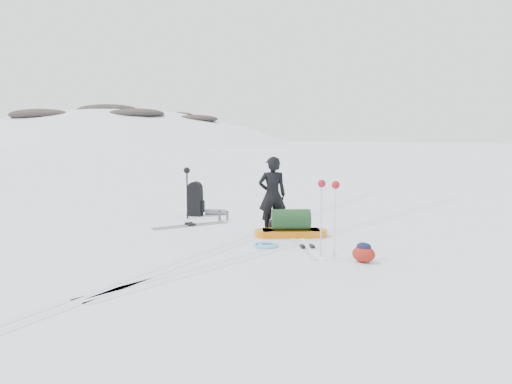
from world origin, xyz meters
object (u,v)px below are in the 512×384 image
Objects in this scene: expedition_rucksack at (198,200)px; skier at (272,195)px; pulk_sled at (291,226)px; ski_poles_black at (187,177)px.

skier is at bearing -36.73° from expedition_rucksack.
expedition_rucksack is (-3.47, 0.99, 0.20)m from pulk_sled.
skier reaches higher than ski_poles_black.
expedition_rucksack reaches higher than pulk_sled.
skier is 3.09m from expedition_rucksack.
pulk_sled is at bearing 127.83° from skier.
skier is 1.27× the size of ski_poles_black.
skier is at bearing -0.64° from ski_poles_black.
skier is at bearing 134.03° from pulk_sled.
expedition_rucksack is at bearing 128.35° from pulk_sled.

